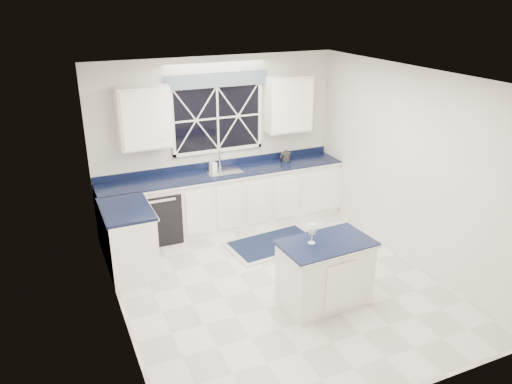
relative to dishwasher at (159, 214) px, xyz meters
name	(u,v)px	position (x,y,z in m)	size (l,w,h in m)	color
ground	(278,284)	(1.10, -1.95, -0.41)	(4.50, 4.50, 0.00)	silver
back_wall	(217,142)	(1.10, 0.30, 0.94)	(4.00, 0.10, 2.70)	silver
base_cabinets	(209,207)	(0.77, -0.17, 0.04)	(3.99, 1.60, 0.90)	white
countertop	(225,173)	(1.10, 0.00, 0.51)	(3.98, 0.64, 0.04)	black
dishwasher	(159,214)	(0.00, 0.00, 0.00)	(0.60, 0.58, 0.82)	black
window	(217,113)	(1.10, 0.25, 1.42)	(1.65, 0.09, 1.26)	black
upper_cabinets	(220,110)	(1.10, 0.13, 1.49)	(3.10, 0.34, 0.90)	white
faucet	(220,159)	(1.10, 0.19, 0.69)	(0.05, 0.20, 0.30)	silver
island	(325,272)	(1.44, -2.53, 0.01)	(1.14, 0.72, 0.83)	white
rug	(273,243)	(1.53, -0.91, -0.40)	(1.49, 0.99, 0.02)	#A7A8A3
kettle	(286,156)	(2.25, 0.11, 0.62)	(0.26, 0.21, 0.19)	#303033
wine_glass	(312,230)	(1.26, -2.48, 0.59)	(0.11, 0.11, 0.25)	silver
soap_bottle	(213,165)	(0.95, 0.11, 0.63)	(0.09, 0.10, 0.21)	silver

